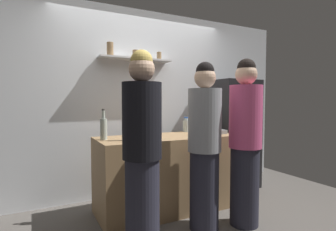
# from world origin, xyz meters

# --- Properties ---
(ground_plane) EXTENTS (5.28, 5.28, 0.00)m
(ground_plane) POSITION_xyz_m (0.00, 0.00, 0.00)
(ground_plane) COLOR #59544F
(back_wall_assembly) EXTENTS (4.80, 0.32, 2.60)m
(back_wall_assembly) POSITION_xyz_m (-0.00, 1.25, 1.30)
(back_wall_assembly) COLOR white
(back_wall_assembly) RESTS_ON ground
(refrigerator) EXTENTS (0.66, 0.64, 1.64)m
(refrigerator) POSITION_xyz_m (1.33, 0.85, 0.82)
(refrigerator) COLOR black
(refrigerator) RESTS_ON ground
(counter) EXTENTS (1.70, 0.70, 0.90)m
(counter) POSITION_xyz_m (0.03, 0.50, 0.45)
(counter) COLOR #9E7A51
(counter) RESTS_ON ground
(baking_pan) EXTENTS (0.34, 0.24, 0.05)m
(baking_pan) POSITION_xyz_m (0.64, 0.45, 0.92)
(baking_pan) COLOR gray
(baking_pan) RESTS_ON counter
(utensil_holder) EXTENTS (0.12, 0.12, 0.22)m
(utensil_holder) POSITION_xyz_m (-0.33, 0.36, 0.96)
(utensil_holder) COLOR #B2B2B7
(utensil_holder) RESTS_ON counter
(wine_bottle_dark_glass) EXTENTS (0.07, 0.07, 0.33)m
(wine_bottle_dark_glass) POSITION_xyz_m (-0.55, 0.40, 1.02)
(wine_bottle_dark_glass) COLOR black
(wine_bottle_dark_glass) RESTS_ON counter
(wine_bottle_green_glass) EXTENTS (0.07, 0.07, 0.31)m
(wine_bottle_green_glass) POSITION_xyz_m (0.80, 0.63, 1.01)
(wine_bottle_green_glass) COLOR #19471E
(wine_bottle_green_glass) RESTS_ON counter
(wine_bottle_pale_glass) EXTENTS (0.08, 0.08, 0.34)m
(wine_bottle_pale_glass) POSITION_xyz_m (-0.74, 0.55, 1.03)
(wine_bottle_pale_glass) COLOR #B2BFB2
(wine_bottle_pale_glass) RESTS_ON counter
(water_bottle_plastic) EXTENTS (0.09, 0.09, 0.20)m
(water_bottle_plastic) POSITION_xyz_m (0.45, 0.78, 0.99)
(water_bottle_plastic) COLOR silver
(water_bottle_plastic) RESTS_ON counter
(person_pink_top) EXTENTS (0.34, 0.34, 1.76)m
(person_pink_top) POSITION_xyz_m (0.56, -0.24, 0.88)
(person_pink_top) COLOR #262633
(person_pink_top) RESTS_ON ground
(person_blonde) EXTENTS (0.34, 0.34, 1.76)m
(person_blonde) POSITION_xyz_m (-0.60, -0.22, 0.88)
(person_blonde) COLOR #262633
(person_blonde) RESTS_ON ground
(person_grey_hoodie) EXTENTS (0.34, 0.34, 1.72)m
(person_grey_hoodie) POSITION_xyz_m (0.13, -0.12, 0.85)
(person_grey_hoodie) COLOR #262633
(person_grey_hoodie) RESTS_ON ground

